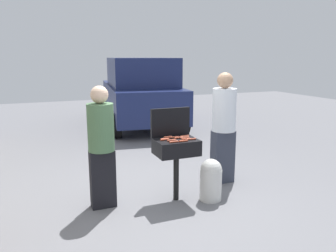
{
  "coord_description": "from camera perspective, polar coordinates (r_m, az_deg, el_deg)",
  "views": [
    {
      "loc": [
        -1.74,
        -4.38,
        2.06
      ],
      "look_at": [
        0.2,
        0.36,
        1.0
      ],
      "focal_mm": 36.0,
      "sensor_mm": 36.0,
      "label": 1
    }
  ],
  "objects": [
    {
      "name": "hot_dog_10",
      "position": [
        4.83,
        2.83,
        -1.98
      ],
      "size": [
        0.13,
        0.04,
        0.03
      ],
      "primitive_type": "cylinder",
      "rotation": [
        0.0,
        1.57,
        -0.11
      ],
      "color": "#C6593D",
      "rests_on": "bbq_grill"
    },
    {
      "name": "bbq_grill",
      "position": [
        4.81,
        1.41,
        -3.94
      ],
      "size": [
        0.6,
        0.44,
        0.91
      ],
      "color": "black",
      "rests_on": "ground"
    },
    {
      "name": "hot_dog_6",
      "position": [
        4.64,
        2.64,
        -2.53
      ],
      "size": [
        0.13,
        0.03,
        0.03
      ],
      "primitive_type": "cylinder",
      "rotation": [
        0.0,
        1.57,
        0.01
      ],
      "color": "#AD4228",
      "rests_on": "bbq_grill"
    },
    {
      "name": "hot_dog_5",
      "position": [
        4.75,
        -0.53,
        -2.2
      ],
      "size": [
        0.13,
        0.04,
        0.03
      ],
      "primitive_type": "cylinder",
      "rotation": [
        0.0,
        1.57,
        0.08
      ],
      "color": "#B74C33",
      "rests_on": "bbq_grill"
    },
    {
      "name": "hot_dog_11",
      "position": [
        4.75,
        3.96,
        -2.21
      ],
      "size": [
        0.13,
        0.04,
        0.03
      ],
      "primitive_type": "cylinder",
      "rotation": [
        0.0,
        1.57,
        -0.1
      ],
      "color": "#B74C33",
      "rests_on": "bbq_grill"
    },
    {
      "name": "hot_dog_8",
      "position": [
        4.86,
        -0.02,
        -1.87
      ],
      "size": [
        0.13,
        0.04,
        0.03
      ],
      "primitive_type": "cylinder",
      "rotation": [
        0.0,
        1.57,
        0.11
      ],
      "color": "#C6593D",
      "rests_on": "bbq_grill"
    },
    {
      "name": "grill_lid_open",
      "position": [
        4.92,
        0.4,
        0.65
      ],
      "size": [
        0.6,
        0.05,
        0.42
      ],
      "primitive_type": "cube",
      "color": "black",
      "rests_on": "bbq_grill"
    },
    {
      "name": "hot_dog_2",
      "position": [
        4.85,
        1.06,
        -1.91
      ],
      "size": [
        0.13,
        0.04,
        0.03
      ],
      "primitive_type": "cylinder",
      "rotation": [
        0.0,
        1.57,
        -0.12
      ],
      "color": "#C6593D",
      "rests_on": "bbq_grill"
    },
    {
      "name": "hot_dog_9",
      "position": [
        4.92,
        2.84,
        -1.72
      ],
      "size": [
        0.13,
        0.03,
        0.03
      ],
      "primitive_type": "cylinder",
      "rotation": [
        0.0,
        1.57,
        0.02
      ],
      "color": "#C6593D",
      "rests_on": "bbq_grill"
    },
    {
      "name": "propane_tank",
      "position": [
        4.98,
        7.26,
        -8.85
      ],
      "size": [
        0.32,
        0.32,
        0.62
      ],
      "color": "silver",
      "rests_on": "ground"
    },
    {
      "name": "hot_dog_0",
      "position": [
        4.75,
        2.98,
        -2.21
      ],
      "size": [
        0.13,
        0.03,
        0.03
      ],
      "primitive_type": "cylinder",
      "rotation": [
        0.0,
        1.57,
        0.03
      ],
      "color": "#AD4228",
      "rests_on": "bbq_grill"
    },
    {
      "name": "person_left",
      "position": [
        4.63,
        -11.22,
        -2.84
      ],
      "size": [
        0.35,
        0.35,
        1.69
      ],
      "rotation": [
        0.0,
        0.0,
        0.02
      ],
      "color": "black",
      "rests_on": "ground"
    },
    {
      "name": "hot_dog_7",
      "position": [
        4.71,
        -0.55,
        -2.31
      ],
      "size": [
        0.13,
        0.04,
        0.03
      ],
      "primitive_type": "cylinder",
      "rotation": [
        0.0,
        1.57,
        0.08
      ],
      "color": "#AD4228",
      "rests_on": "bbq_grill"
    },
    {
      "name": "hot_dog_3",
      "position": [
        4.67,
        0.61,
        -2.43
      ],
      "size": [
        0.13,
        0.03,
        0.03
      ],
      "primitive_type": "cylinder",
      "rotation": [
        0.0,
        1.57,
        0.02
      ],
      "color": "#B74C33",
      "rests_on": "bbq_grill"
    },
    {
      "name": "hot_dog_1",
      "position": [
        4.59,
        1.0,
        -2.69
      ],
      "size": [
        0.13,
        0.03,
        0.03
      ],
      "primitive_type": "cylinder",
      "rotation": [
        0.0,
        1.57,
        -0.01
      ],
      "color": "#B74C33",
      "rests_on": "bbq_grill"
    },
    {
      "name": "ground_plane",
      "position": [
        5.14,
        -0.58,
        -11.91
      ],
      "size": [
        24.0,
        24.0,
        0.0
      ],
      "primitive_type": "plane",
      "color": "slate"
    },
    {
      "name": "hot_dog_4",
      "position": [
        4.82,
        1.79,
        -1.98
      ],
      "size": [
        0.13,
        0.03,
        0.03
      ],
      "primitive_type": "cylinder",
      "rotation": [
        0.0,
        1.57,
        0.01
      ],
      "color": "#AD4228",
      "rests_on": "bbq_grill"
    },
    {
      "name": "parked_minivan",
      "position": [
        10.2,
        -4.67,
        5.83
      ],
      "size": [
        2.51,
        4.62,
        2.02
      ],
      "rotation": [
        0.0,
        0.0,
        3.01
      ],
      "color": "navy",
      "rests_on": "ground"
    },
    {
      "name": "person_right",
      "position": [
        5.53,
        9.41,
        0.34
      ],
      "size": [
        0.38,
        0.38,
        1.82
      ],
      "rotation": [
        0.0,
        0.0,
        3.33
      ],
      "color": "#333847",
      "rests_on": "ground"
    }
  ]
}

